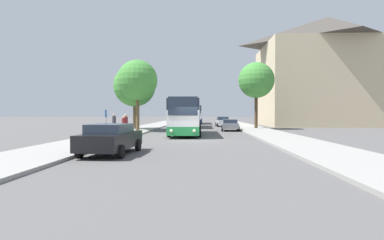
{
  "coord_description": "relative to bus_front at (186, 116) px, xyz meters",
  "views": [
    {
      "loc": [
        0.77,
        -22.49,
        2.01
      ],
      "look_at": [
        -0.58,
        13.89,
        1.21
      ],
      "focal_mm": 28.0,
      "sensor_mm": 36.0,
      "label": 1
    }
  ],
  "objects": [
    {
      "name": "bus_front",
      "position": [
        0.0,
        0.0,
        0.0
      ],
      "size": [
        2.92,
        10.53,
        3.33
      ],
      "rotation": [
        0.0,
        0.0,
        0.01
      ],
      "color": "#238942",
      "rests_on": "ground_plane"
    },
    {
      "name": "parked_car_left_curb",
      "position": [
        -2.91,
        -13.6,
        -0.99
      ],
      "size": [
        2.32,
        4.57,
        1.5
      ],
      "rotation": [
        0.0,
        0.0,
        -0.06
      ],
      "color": "black",
      "rests_on": "ground_plane"
    },
    {
      "name": "sidewalk_left",
      "position": [
        -6.15,
        -5.65,
        -1.71
      ],
      "size": [
        4.0,
        120.0,
        0.15
      ],
      "primitive_type": "cube",
      "color": "gray",
      "rests_on": "ground_plane"
    },
    {
      "name": "sidewalk_right",
      "position": [
        7.85,
        -5.65,
        -1.71
      ],
      "size": [
        4.0,
        120.0,
        0.15
      ],
      "primitive_type": "cube",
      "color": "gray",
      "rests_on": "ground_plane"
    },
    {
      "name": "tree_left_near",
      "position": [
        -6.71,
        8.02,
        3.59
      ],
      "size": [
        5.08,
        5.08,
        7.77
      ],
      "color": "brown",
      "rests_on": "sidewalk_left"
    },
    {
      "name": "tree_right_near",
      "position": [
        8.36,
        10.15,
        4.43
      ],
      "size": [
        4.53,
        4.53,
        8.35
      ],
      "color": "#47331E",
      "rests_on": "sidewalk_right"
    },
    {
      "name": "parked_car_right_far",
      "position": [
        4.63,
        17.98,
        -1.0
      ],
      "size": [
        2.14,
        4.55,
        1.5
      ],
      "rotation": [
        0.0,
        0.0,
        3.2
      ],
      "color": "silver",
      "rests_on": "ground_plane"
    },
    {
      "name": "pedestrian_waiting_far",
      "position": [
        -4.94,
        -3.63,
        -0.79
      ],
      "size": [
        0.36,
        0.36,
        1.67
      ],
      "rotation": [
        0.0,
        0.0,
        1.53
      ],
      "color": "#23232D",
      "rests_on": "sidewalk_left"
    },
    {
      "name": "parked_car_right_near",
      "position": [
        4.75,
        6.56,
        -1.08
      ],
      "size": [
        2.19,
        4.26,
        1.31
      ],
      "rotation": [
        0.0,
        0.0,
        3.08
      ],
      "color": "slate",
      "rests_on": "ground_plane"
    },
    {
      "name": "bus_middle",
      "position": [
        -0.24,
        15.32,
        0.01
      ],
      "size": [
        2.94,
        11.63,
        3.36
      ],
      "rotation": [
        0.0,
        0.0,
        -0.02
      ],
      "color": "silver",
      "rests_on": "ground_plane"
    },
    {
      "name": "pedestrian_waiting_near",
      "position": [
        -6.72,
        -0.4,
        -0.7
      ],
      "size": [
        0.36,
        0.36,
        1.84
      ],
      "rotation": [
        0.0,
        0.0,
        3.26
      ],
      "color": "#23232D",
      "rests_on": "sidewalk_left"
    },
    {
      "name": "tree_left_far",
      "position": [
        -5.66,
        4.85,
        3.9
      ],
      "size": [
        4.45,
        4.45,
        7.78
      ],
      "color": "brown",
      "rests_on": "sidewalk_left"
    },
    {
      "name": "bus_rear",
      "position": [
        -0.01,
        30.59,
        0.08
      ],
      "size": [
        2.88,
        11.7,
        3.5
      ],
      "rotation": [
        0.0,
        0.0,
        0.01
      ],
      "color": "#2D519E",
      "rests_on": "ground_plane"
    },
    {
      "name": "pedestrian_walking_back",
      "position": [
        -5.0,
        -2.78,
        -0.71
      ],
      "size": [
        0.36,
        0.36,
        1.81
      ],
      "rotation": [
        0.0,
        0.0,
        3.99
      ],
      "color": "#23232D",
      "rests_on": "sidewalk_left"
    },
    {
      "name": "ground_plane",
      "position": [
        0.85,
        -5.65,
        -1.78
      ],
      "size": [
        300.0,
        300.0,
        0.0
      ],
      "primitive_type": "plane",
      "color": "#565454",
      "rests_on": "ground"
    },
    {
      "name": "building_right_background",
      "position": [
        22.2,
        22.35,
        7.19
      ],
      "size": [
        20.88,
        15.57,
        17.95
      ],
      "color": "#C6B28E",
      "rests_on": "ground_plane"
    },
    {
      "name": "bus_stop_sign",
      "position": [
        -6.65,
        -2.95,
        -0.25
      ],
      "size": [
        0.08,
        0.45,
        2.21
      ],
      "color": "gray",
      "rests_on": "sidewalk_left"
    }
  ]
}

